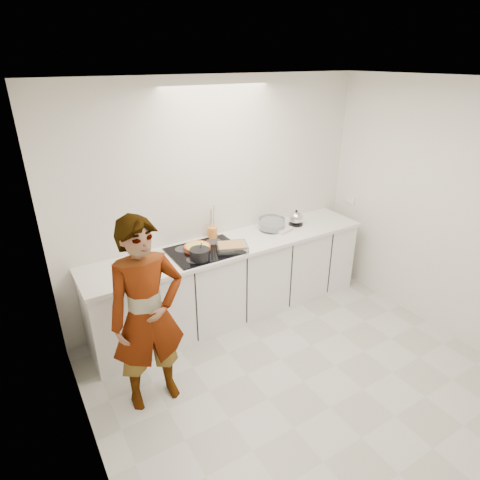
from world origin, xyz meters
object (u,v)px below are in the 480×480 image
saucepan (200,254)px  mixing_bowl (272,224)px  utensil_crock (213,233)px  cook (148,316)px  kettle (296,219)px  hob (205,251)px  baking_dish (232,247)px  tart_dish (197,247)px

saucepan → mixing_bowl: (1.06, 0.26, -0.00)m
utensil_crock → cook: bearing=-139.2°
kettle → utensil_crock: 1.05m
hob → baking_dish: bearing=-28.7°
kettle → utensil_crock: kettle is taller
hob → cook: (-0.87, -0.70, -0.06)m
baking_dish → kettle: size_ratio=1.97×
hob → baking_dish: (0.25, -0.14, 0.04)m
tart_dish → kettle: bearing=0.9°
hob → saucepan: (-0.13, -0.16, 0.06)m
hob → kettle: bearing=3.4°
baking_dish → mixing_bowl: mixing_bowl is taller
utensil_crock → tart_dish: bearing=-145.6°
saucepan → cook: size_ratio=0.14×
tart_dish → utensil_crock: size_ratio=2.35×
mixing_bowl → hob: bearing=-173.4°
cook → tart_dish: bearing=44.3°
tart_dish → baking_dish: size_ratio=0.83×
saucepan → hob: bearing=49.5°
hob → mixing_bowl: bearing=6.6°
tart_dish → utensil_crock: (0.28, 0.19, 0.03)m
tart_dish → cook: 1.12m
tart_dish → baking_dish: 0.36m
mixing_bowl → cook: 1.98m
saucepan → utensil_crock: 0.54m
tart_dish → mixing_bowl: bearing=3.2°
baking_dish → cook: bearing=-153.2°
kettle → utensil_crock: bearing=170.5°
tart_dish → saucepan: (-0.07, -0.21, 0.03)m
tart_dish → hob: bearing=-42.4°
saucepan → kettle: 1.41m
utensil_crock → hob: bearing=-132.3°
hob → tart_dish: 0.09m
baking_dish → kettle: bearing=11.8°
saucepan → tart_dish: bearing=70.5°
hob → baking_dish: size_ratio=1.90×
tart_dish → baking_dish: baking_dish is taller
hob → utensil_crock: utensil_crock is taller
hob → saucepan: bearing=-130.5°
tart_dish → cook: cook is taller
mixing_bowl → utensil_crock: size_ratio=2.47×
kettle → cook: (-2.13, -0.78, -0.14)m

